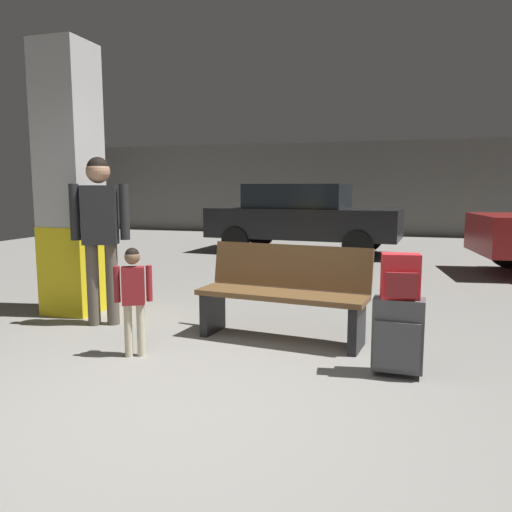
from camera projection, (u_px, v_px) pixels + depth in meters
ground_plane at (297, 294)px, 7.10m from camera, size 18.00×18.00×0.10m
garage_back_wall at (358, 189)px, 15.33m from camera, size 18.00×0.12×2.80m
structural_pillar at (70, 182)px, 5.71m from camera, size 0.57×0.57×3.01m
bench at (284, 293)px, 4.80m from camera, size 1.65×0.71×0.89m
suitcase at (398, 335)px, 3.86m from camera, size 0.39×0.25×0.60m
backpack_bright at (400, 277)px, 3.80m from camera, size 0.30×0.22×0.34m
child at (133, 290)px, 4.27m from camera, size 0.29×0.18×0.94m
adult at (100, 223)px, 5.21m from camera, size 0.56×0.32×1.74m
parked_car_far at (303, 216)px, 11.12m from camera, size 4.21×2.01×1.51m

